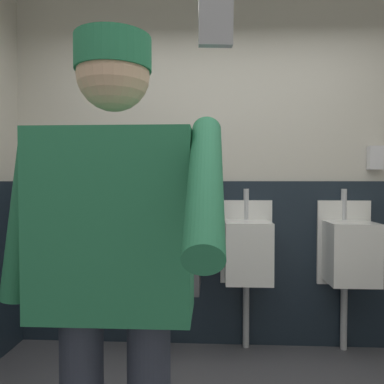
{
  "coord_description": "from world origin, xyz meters",
  "views": [
    {
      "loc": [
        -0.13,
        -1.44,
        1.31
      ],
      "look_at": [
        -0.22,
        0.34,
        1.25
      ],
      "focal_mm": 35.05,
      "sensor_mm": 36.0,
      "label": 1
    }
  ],
  "objects_px": {
    "urinal_left": "(149,249)",
    "urinal_middle": "(247,250)",
    "urinal_right": "(349,251)",
    "soap_dispenser": "(375,158)",
    "person": "(114,260)",
    "cell_phone": "(216,14)"
  },
  "relations": [
    {
      "from": "urinal_right",
      "to": "soap_dispenser",
      "type": "distance_m",
      "value": 0.75
    },
    {
      "from": "urinal_right",
      "to": "soap_dispenser",
      "type": "xyz_separation_m",
      "value": [
        0.23,
        0.12,
        0.7
      ]
    },
    {
      "from": "urinal_middle",
      "to": "soap_dispenser",
      "type": "xyz_separation_m",
      "value": [
        0.98,
        0.12,
        0.7
      ]
    },
    {
      "from": "urinal_left",
      "to": "soap_dispenser",
      "type": "bearing_deg",
      "value": 3.95
    },
    {
      "from": "urinal_left",
      "to": "urinal_middle",
      "type": "height_order",
      "value": "same"
    },
    {
      "from": "person",
      "to": "soap_dispenser",
      "type": "bearing_deg",
      "value": 48.61
    },
    {
      "from": "urinal_left",
      "to": "cell_phone",
      "type": "height_order",
      "value": "cell_phone"
    },
    {
      "from": "soap_dispenser",
      "to": "urinal_middle",
      "type": "bearing_deg",
      "value": -173.05
    },
    {
      "from": "urinal_middle",
      "to": "urinal_right",
      "type": "height_order",
      "value": "same"
    },
    {
      "from": "urinal_right",
      "to": "person",
      "type": "relative_size",
      "value": 0.71
    },
    {
      "from": "cell_phone",
      "to": "urinal_left",
      "type": "bearing_deg",
      "value": 97.79
    },
    {
      "from": "urinal_left",
      "to": "cell_phone",
      "type": "distance_m",
      "value": 2.36
    },
    {
      "from": "cell_phone",
      "to": "urinal_right",
      "type": "bearing_deg",
      "value": 59.9
    },
    {
      "from": "urinal_left",
      "to": "person",
      "type": "distance_m",
      "value": 1.68
    },
    {
      "from": "person",
      "to": "soap_dispenser",
      "type": "distance_m",
      "value": 2.4
    },
    {
      "from": "urinal_left",
      "to": "urinal_right",
      "type": "height_order",
      "value": "same"
    },
    {
      "from": "urinal_middle",
      "to": "soap_dispenser",
      "type": "bearing_deg",
      "value": 6.95
    },
    {
      "from": "urinal_right",
      "to": "person",
      "type": "bearing_deg",
      "value": -128.87
    },
    {
      "from": "person",
      "to": "soap_dispenser",
      "type": "height_order",
      "value": "person"
    },
    {
      "from": "urinal_middle",
      "to": "person",
      "type": "bearing_deg",
      "value": -109.41
    },
    {
      "from": "person",
      "to": "urinal_right",
      "type": "bearing_deg",
      "value": 51.13
    },
    {
      "from": "person",
      "to": "soap_dispenser",
      "type": "relative_size",
      "value": 9.75
    }
  ]
}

